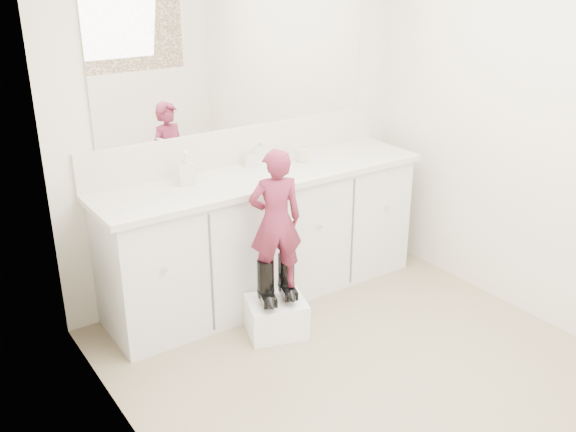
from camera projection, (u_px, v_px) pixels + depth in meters
floor at (382, 381)px, 3.59m from camera, size 3.00×3.00×0.00m
wall_back at (240, 118)px, 4.28m from camera, size 2.60×0.00×2.60m
wall_left at (146, 240)px, 2.46m from camera, size 0.00×3.00×3.00m
wall_right at (557, 138)px, 3.81m from camera, size 0.00×3.00×3.00m
vanity_cabinet at (264, 237)px, 4.36m from camera, size 2.20×0.55×0.85m
countertop at (264, 176)px, 4.18m from camera, size 2.28×0.58×0.04m
backsplash at (242, 145)px, 4.34m from camera, size 2.28×0.03×0.25m
mirror at (239, 50)px, 4.10m from camera, size 2.00×0.02×1.00m
faucet at (251, 160)px, 4.28m from camera, size 0.08×0.08×0.10m
cup at (301, 154)px, 4.39m from camera, size 0.14×0.14×0.11m
soap_bottle at (186, 168)px, 3.94m from camera, size 0.12×0.12×0.21m
step_stool at (276, 316)px, 4.01m from camera, size 0.43×0.39×0.23m
boot_left at (266, 283)px, 3.87m from camera, size 0.17×0.22×0.30m
boot_right at (286, 276)px, 3.95m from camera, size 0.17×0.22×0.30m
toddler at (276, 220)px, 3.76m from camera, size 0.37×0.30×0.88m
toothbrush at (286, 201)px, 3.75m from camera, size 0.13×0.05×0.06m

